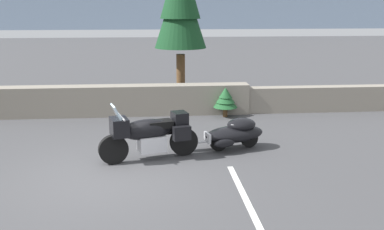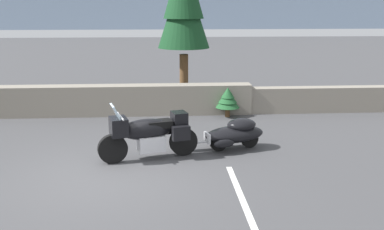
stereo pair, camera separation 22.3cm
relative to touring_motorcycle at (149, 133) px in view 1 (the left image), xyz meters
name	(u,v)px [view 1 (the left image)]	position (x,y,z in m)	size (l,w,h in m)	color
ground_plane	(109,176)	(-0.84, -0.95, -0.62)	(80.00, 80.00, 0.00)	#424244
stone_guard_wall	(119,101)	(-1.00, 4.27, -0.17)	(24.00, 0.60, 0.96)	gray
touring_motorcycle	(149,133)	(0.00, 0.00, 0.00)	(2.26, 1.11, 1.33)	black
car_shaped_trailer	(235,133)	(2.07, 0.57, -0.21)	(2.22, 1.08, 0.76)	black
pine_sapling_near	(225,98)	(2.36, 3.78, -0.04)	(0.75, 0.75, 0.94)	brown
parking_stripe_marker	(247,202)	(1.75, -2.45, -0.62)	(0.12, 3.60, 0.01)	silver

